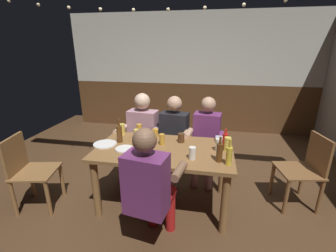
{
  "coord_description": "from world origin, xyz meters",
  "views": [
    {
      "loc": [
        0.5,
        -2.48,
        1.81
      ],
      "look_at": [
        0.0,
        0.13,
        0.91
      ],
      "focal_mm": 24.84,
      "sensor_mm": 36.0,
      "label": 1
    }
  ],
  "objects_px": {
    "pint_glass_5": "(227,144)",
    "pint_glass_2": "(139,130)",
    "pint_glass_4": "(219,145)",
    "person_0": "(142,131)",
    "chair_empty_near_left": "(28,170)",
    "person_1": "(173,134)",
    "bottle_1": "(219,152)",
    "pint_glass_1": "(137,135)",
    "plate_1": "(105,144)",
    "person_2": "(206,136)",
    "chair_empty_near_right": "(305,169)",
    "pint_glass_6": "(122,129)",
    "condiment_caddy": "(221,139)",
    "person_3": "(150,185)",
    "bottle_3": "(119,133)",
    "pint_glass_8": "(155,133)",
    "pint_glass_0": "(162,139)",
    "pint_glass_7": "(192,153)",
    "bottle_0": "(229,155)",
    "dining_table": "(164,157)",
    "bottle_2": "(225,140)",
    "table_candle": "(136,156)",
    "pint_glass_3": "(181,138)",
    "plate_0": "(124,149)"
  },
  "relations": [
    {
      "from": "chair_empty_near_right",
      "to": "bottle_3",
      "type": "height_order",
      "value": "bottle_3"
    },
    {
      "from": "pint_glass_1",
      "to": "dining_table",
      "type": "bearing_deg",
      "value": -24.75
    },
    {
      "from": "table_candle",
      "to": "condiment_caddy",
      "type": "relative_size",
      "value": 0.57
    },
    {
      "from": "bottle_2",
      "to": "pint_glass_5",
      "type": "xyz_separation_m",
      "value": [
        0.02,
        -0.11,
        -0.01
      ]
    },
    {
      "from": "plate_1",
      "to": "pint_glass_7",
      "type": "xyz_separation_m",
      "value": [
        1.04,
        -0.18,
        0.06
      ]
    },
    {
      "from": "pint_glass_4",
      "to": "pint_glass_2",
      "type": "bearing_deg",
      "value": 164.48
    },
    {
      "from": "bottle_0",
      "to": "pint_glass_6",
      "type": "xyz_separation_m",
      "value": [
        -1.32,
        0.59,
        -0.03
      ]
    },
    {
      "from": "plate_1",
      "to": "pint_glass_6",
      "type": "relative_size",
      "value": 1.83
    },
    {
      "from": "condiment_caddy",
      "to": "bottle_1",
      "type": "relative_size",
      "value": 0.53
    },
    {
      "from": "bottle_2",
      "to": "pint_glass_0",
      "type": "relative_size",
      "value": 1.64
    },
    {
      "from": "person_0",
      "to": "table_candle",
      "type": "height_order",
      "value": "person_0"
    },
    {
      "from": "bottle_0",
      "to": "pint_glass_6",
      "type": "bearing_deg",
      "value": 155.72
    },
    {
      "from": "chair_empty_near_right",
      "to": "plate_1",
      "type": "relative_size",
      "value": 3.27
    },
    {
      "from": "dining_table",
      "to": "pint_glass_1",
      "type": "xyz_separation_m",
      "value": [
        -0.38,
        0.17,
        0.18
      ]
    },
    {
      "from": "person_1",
      "to": "pint_glass_5",
      "type": "relative_size",
      "value": 7.54
    },
    {
      "from": "person_1",
      "to": "pint_glass_0",
      "type": "relative_size",
      "value": 9.01
    },
    {
      "from": "bottle_1",
      "to": "pint_glass_1",
      "type": "bearing_deg",
      "value": 158.79
    },
    {
      "from": "bottle_2",
      "to": "pint_glass_6",
      "type": "distance_m",
      "value": 1.31
    },
    {
      "from": "pint_glass_7",
      "to": "pint_glass_8",
      "type": "relative_size",
      "value": 1.24
    },
    {
      "from": "bottle_3",
      "to": "pint_glass_5",
      "type": "height_order",
      "value": "bottle_3"
    },
    {
      "from": "person_0",
      "to": "chair_empty_near_left",
      "type": "height_order",
      "value": "person_0"
    },
    {
      "from": "bottle_2",
      "to": "condiment_caddy",
      "type": "bearing_deg",
      "value": 101.0
    },
    {
      "from": "pint_glass_2",
      "to": "person_3",
      "type": "bearing_deg",
      "value": -67.96
    },
    {
      "from": "bottle_3",
      "to": "pint_glass_8",
      "type": "distance_m",
      "value": 0.46
    },
    {
      "from": "chair_empty_near_left",
      "to": "plate_0",
      "type": "distance_m",
      "value": 1.15
    },
    {
      "from": "person_1",
      "to": "pint_glass_8",
      "type": "height_order",
      "value": "person_1"
    },
    {
      "from": "pint_glass_0",
      "to": "pint_glass_7",
      "type": "bearing_deg",
      "value": -38.72
    },
    {
      "from": "chair_empty_near_left",
      "to": "pint_glass_3",
      "type": "distance_m",
      "value": 1.81
    },
    {
      "from": "pint_glass_2",
      "to": "pint_glass_8",
      "type": "relative_size",
      "value": 1.51
    },
    {
      "from": "person_0",
      "to": "plate_0",
      "type": "relative_size",
      "value": 5.89
    },
    {
      "from": "person_2",
      "to": "bottle_1",
      "type": "relative_size",
      "value": 4.54
    },
    {
      "from": "pint_glass_0",
      "to": "pint_glass_6",
      "type": "bearing_deg",
      "value": 158.49
    },
    {
      "from": "condiment_caddy",
      "to": "pint_glass_2",
      "type": "relative_size",
      "value": 0.88
    },
    {
      "from": "pint_glass_8",
      "to": "pint_glass_5",
      "type": "bearing_deg",
      "value": -16.83
    },
    {
      "from": "bottle_0",
      "to": "pint_glass_5",
      "type": "relative_size",
      "value": 1.7
    },
    {
      "from": "chair_empty_near_left",
      "to": "plate_1",
      "type": "height_order",
      "value": "chair_empty_near_left"
    },
    {
      "from": "condiment_caddy",
      "to": "pint_glass_2",
      "type": "xyz_separation_m",
      "value": [
        -1.03,
        -0.03,
        0.05
      ]
    },
    {
      "from": "person_2",
      "to": "pint_glass_0",
      "type": "height_order",
      "value": "person_2"
    },
    {
      "from": "pint_glass_2",
      "to": "chair_empty_near_left",
      "type": "bearing_deg",
      "value": -150.38
    },
    {
      "from": "person_2",
      "to": "chair_empty_near_right",
      "type": "relative_size",
      "value": 1.35
    },
    {
      "from": "person_2",
      "to": "pint_glass_7",
      "type": "xyz_separation_m",
      "value": [
        -0.12,
        -0.87,
        0.14
      ]
    },
    {
      "from": "pint_glass_2",
      "to": "pint_glass_4",
      "type": "xyz_separation_m",
      "value": [
        0.99,
        -0.28,
        -0.01
      ]
    },
    {
      "from": "person_3",
      "to": "pint_glass_4",
      "type": "xyz_separation_m",
      "value": [
        0.59,
        0.71,
        0.13
      ]
    },
    {
      "from": "pint_glass_5",
      "to": "pint_glass_2",
      "type": "bearing_deg",
      "value": 166.94
    },
    {
      "from": "plate_1",
      "to": "pint_glass_7",
      "type": "height_order",
      "value": "pint_glass_7"
    },
    {
      "from": "pint_glass_7",
      "to": "chair_empty_near_right",
      "type": "bearing_deg",
      "value": 21.28
    },
    {
      "from": "pint_glass_1",
      "to": "pint_glass_2",
      "type": "bearing_deg",
      "value": 94.54
    },
    {
      "from": "chair_empty_near_left",
      "to": "pint_glass_1",
      "type": "height_order",
      "value": "chair_empty_near_left"
    },
    {
      "from": "pint_glass_4",
      "to": "pint_glass_8",
      "type": "height_order",
      "value": "pint_glass_4"
    },
    {
      "from": "bottle_1",
      "to": "plate_1",
      "type": "bearing_deg",
      "value": 172.01
    }
  ]
}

